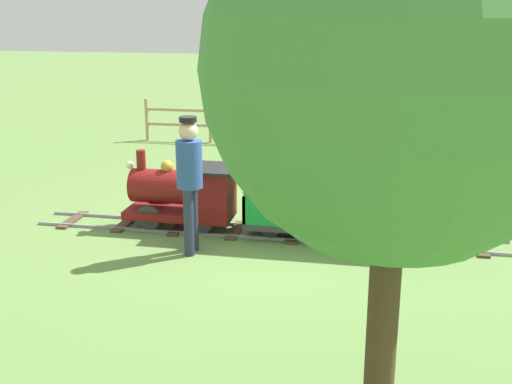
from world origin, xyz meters
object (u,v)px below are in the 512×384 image
object	(u,v)px
locomotive	(185,193)
passenger_car	(336,206)
conductor_person	(190,174)
park_bench	(280,156)
oak_tree_near	(398,70)

from	to	relation	value
locomotive	passenger_car	bearing A→B (deg)	-90.00
conductor_person	park_bench	world-z (taller)	conductor_person
passenger_car	oak_tree_near	distance (m)	4.34
locomotive	park_bench	distance (m)	2.72
passenger_car	park_bench	distance (m)	2.81
park_bench	conductor_person	bearing A→B (deg)	171.11
conductor_person	oak_tree_near	distance (m)	4.00
conductor_person	park_bench	distance (m)	3.46
conductor_person	oak_tree_near	bearing A→B (deg)	-143.91
locomotive	park_bench	bearing A→B (deg)	-17.91
locomotive	oak_tree_near	distance (m)	4.95
passenger_car	oak_tree_near	world-z (taller)	oak_tree_near
conductor_person	park_bench	xyz separation A→B (m)	(3.38, -0.53, -0.54)
passenger_car	conductor_person	world-z (taller)	conductor_person
passenger_car	park_bench	xyz separation A→B (m)	(2.59, 1.11, -0.01)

